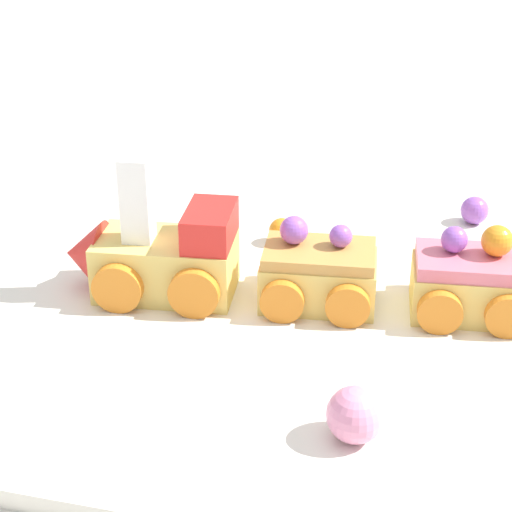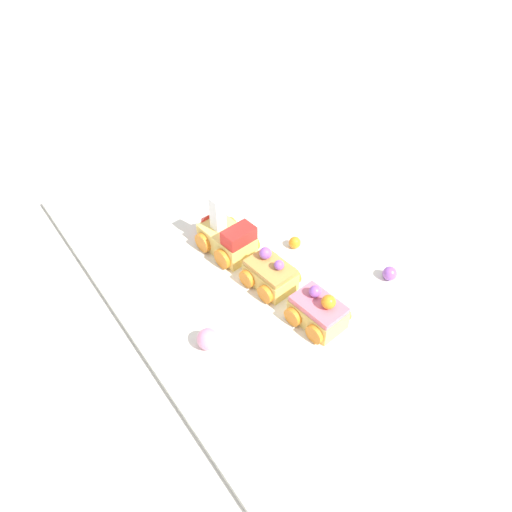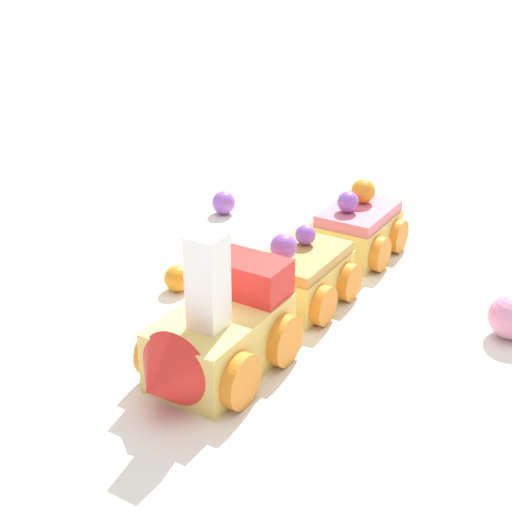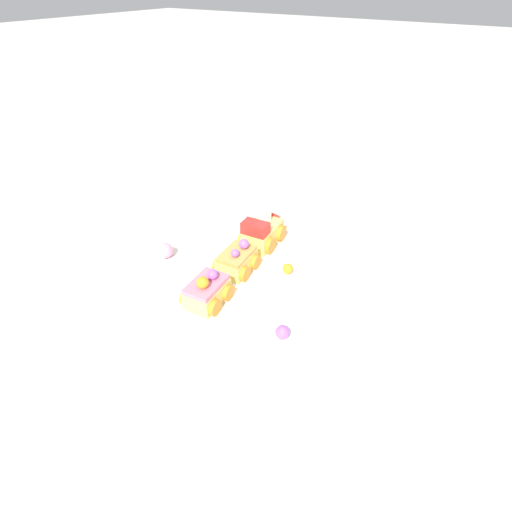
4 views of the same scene
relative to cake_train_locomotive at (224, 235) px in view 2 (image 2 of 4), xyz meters
The scene contains 8 objects.
ground_plane 0.10m from the cake_train_locomotive, behind, with size 10.00×10.00×0.00m, color beige.
display_board 0.10m from the cake_train_locomotive, behind, with size 0.82×0.42×0.01m, color white.
cake_train_locomotive is the anchor object (origin of this frame).
cake_car_caramel 0.11m from the cake_train_locomotive, behind, with size 0.08×0.07×0.06m.
cake_car_strawberry 0.22m from the cake_train_locomotive, behind, with size 0.08×0.07×0.06m.
gumball_purple 0.28m from the cake_train_locomotive, 141.24° to the right, with size 0.02×0.02×0.02m, color #9956C6.
gumball_orange 0.12m from the cake_train_locomotive, 125.33° to the right, with size 0.02×0.02×0.02m, color orange.
gumball_pink 0.21m from the cake_train_locomotive, 140.47° to the left, with size 0.03×0.03×0.03m, color pink.
Camera 2 is at (-0.45, 0.32, 0.59)m, focal length 35.00 mm.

